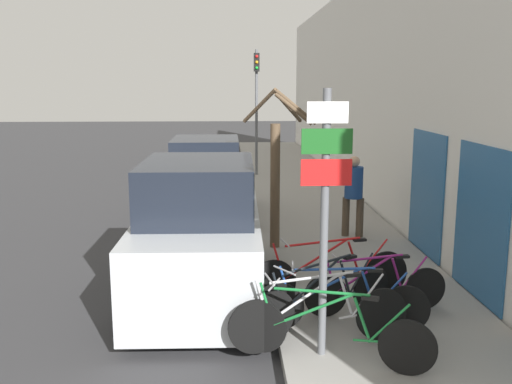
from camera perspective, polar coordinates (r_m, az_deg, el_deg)
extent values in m
plane|color=#333335|center=(14.23, -4.20, -3.28)|extent=(80.00, 80.00, 0.00)
cube|color=gray|center=(17.09, 4.76, -0.65)|extent=(3.20, 32.00, 0.15)
cube|color=silver|center=(17.08, 10.85, 9.92)|extent=(0.20, 32.00, 6.50)
cube|color=#26598C|center=(9.43, 21.51, -2.88)|extent=(0.03, 1.80, 2.39)
cube|color=#26598C|center=(11.63, 16.66, -0.11)|extent=(0.03, 1.80, 2.39)
cylinder|color=#595B60|center=(6.84, 6.83, -3.46)|extent=(0.10, 0.10, 3.25)
cube|color=white|center=(6.58, 7.18, 7.90)|extent=(0.48, 0.02, 0.25)
cube|color=#19591E|center=(6.61, 7.12, 5.05)|extent=(0.59, 0.02, 0.29)
cube|color=red|center=(6.65, 7.05, 1.95)|extent=(0.60, 0.02, 0.31)
cylinder|color=black|center=(7.26, 0.45, -13.31)|extent=(0.64, 0.28, 0.67)
cylinder|color=black|center=(6.96, 14.91, -14.81)|extent=(0.64, 0.28, 0.67)
cylinder|color=#197233|center=(6.97, 5.75, -11.63)|extent=(0.93, 0.40, 0.55)
cylinder|color=#197233|center=(6.87, 6.52, -9.89)|extent=(1.08, 0.46, 0.09)
cylinder|color=#197233|center=(6.88, 10.52, -12.28)|extent=(0.21, 0.11, 0.48)
cylinder|color=#197233|center=(6.97, 12.30, -14.41)|extent=(0.59, 0.26, 0.08)
cylinder|color=#197233|center=(6.86, 13.13, -12.69)|extent=(0.44, 0.20, 0.54)
cylinder|color=#197233|center=(7.12, 1.14, -11.30)|extent=(0.21, 0.11, 0.58)
cube|color=black|center=(6.78, 11.35, -10.36)|extent=(0.22, 0.15, 0.04)
cylinder|color=#99999E|center=(6.99, 1.85, -9.21)|extent=(0.19, 0.42, 0.02)
cylinder|color=black|center=(7.21, 0.00, -13.32)|extent=(0.70, 0.16, 0.71)
cylinder|color=black|center=(7.74, 12.43, -11.84)|extent=(0.70, 0.16, 0.71)
cylinder|color=#B7B7BC|center=(7.25, 4.93, -10.44)|extent=(0.93, 0.21, 0.58)
cylinder|color=#B7B7BC|center=(7.19, 5.60, -8.53)|extent=(1.08, 0.23, 0.09)
cylinder|color=#B7B7BC|center=(7.44, 8.98, -10.19)|extent=(0.20, 0.07, 0.51)
cylinder|color=#B7B7BC|center=(7.61, 10.41, -11.94)|extent=(0.58, 0.14, 0.08)
cylinder|color=#B7B7BC|center=(7.56, 11.06, -10.13)|extent=(0.44, 0.11, 0.57)
cylinder|color=#B7B7BC|center=(7.11, 0.67, -11.04)|extent=(0.20, 0.07, 0.61)
cube|color=black|center=(7.38, 9.65, -8.18)|extent=(0.21, 0.12, 0.04)
cylinder|color=#99999E|center=(7.03, 1.35, -8.70)|extent=(0.10, 0.44, 0.02)
cylinder|color=black|center=(7.88, 2.38, -11.34)|extent=(0.67, 0.11, 0.67)
cylinder|color=black|center=(8.02, 14.70, -11.28)|extent=(0.67, 0.11, 0.67)
cylinder|color=#1E4799|center=(7.78, 7.10, -9.28)|extent=(0.94, 0.14, 0.55)
cylinder|color=#1E4799|center=(7.71, 7.77, -7.65)|extent=(1.09, 0.16, 0.09)
cylinder|color=#1E4799|center=(7.84, 11.14, -9.43)|extent=(0.20, 0.06, 0.48)
cylinder|color=#1E4799|center=(7.96, 12.60, -11.16)|extent=(0.59, 0.10, 0.08)
cylinder|color=#1E4799|center=(7.89, 13.28, -9.58)|extent=(0.44, 0.08, 0.53)
cylinder|color=#1E4799|center=(7.77, 3.03, -9.42)|extent=(0.20, 0.05, 0.58)
cube|color=black|center=(7.77, 11.83, -7.68)|extent=(0.21, 0.10, 0.04)
cylinder|color=#99999E|center=(7.68, 3.68, -7.45)|extent=(0.07, 0.44, 0.02)
cylinder|color=black|center=(7.50, 1.70, -12.39)|extent=(0.61, 0.40, 0.70)
cylinder|color=black|center=(8.63, 11.43, -9.44)|extent=(0.61, 0.40, 0.70)
cylinder|color=black|center=(7.78, 5.74, -9.02)|extent=(0.87, 0.57, 0.57)
cylinder|color=black|center=(7.75, 6.28, -7.19)|extent=(1.01, 0.66, 0.09)
cylinder|color=black|center=(8.16, 8.87, -8.33)|extent=(0.20, 0.15, 0.50)
cylinder|color=black|center=(8.40, 9.94, -9.75)|extent=(0.55, 0.36, 0.08)
cylinder|color=black|center=(8.38, 10.43, -8.05)|extent=(0.41, 0.28, 0.56)
cylinder|color=black|center=(7.44, 2.28, -10.13)|extent=(0.20, 0.14, 0.60)
cube|color=black|center=(8.14, 9.39, -6.44)|extent=(0.21, 0.17, 0.04)
cylinder|color=#99999E|center=(7.39, 2.85, -7.84)|extent=(0.26, 0.38, 0.02)
cylinder|color=black|center=(8.34, 6.99, -10.23)|extent=(0.64, 0.12, 0.64)
cylinder|color=black|center=(8.90, 16.54, -9.25)|extent=(0.64, 0.12, 0.64)
cylinder|color=#8C1E72|center=(8.42, 10.79, -8.00)|extent=(0.85, 0.15, 0.53)
cylinder|color=#8C1E72|center=(8.38, 11.33, -6.51)|extent=(0.99, 0.17, 0.08)
cylinder|color=#8C1E72|center=(8.62, 13.89, -7.87)|extent=(0.19, 0.06, 0.46)
cylinder|color=#8C1E72|center=(8.78, 14.97, -9.28)|extent=(0.54, 0.10, 0.08)
cylinder|color=#8C1E72|center=(8.74, 15.50, -7.86)|extent=(0.40, 0.08, 0.51)
cylinder|color=#8C1E72|center=(8.27, 7.54, -8.43)|extent=(0.19, 0.06, 0.55)
cube|color=black|center=(8.58, 14.43, -6.28)|extent=(0.21, 0.11, 0.04)
cylinder|color=#99999E|center=(8.21, 8.10, -6.60)|extent=(0.08, 0.44, 0.02)
cylinder|color=black|center=(8.66, 1.71, -9.07)|extent=(0.71, 0.17, 0.72)
cylinder|color=black|center=(9.29, 12.83, -7.95)|extent=(0.71, 0.17, 0.72)
cylinder|color=red|center=(8.75, 6.11, -6.61)|extent=(1.02, 0.23, 0.59)
cylinder|color=red|center=(8.71, 6.72, -4.98)|extent=(1.18, 0.26, 0.09)
cylinder|color=red|center=(8.97, 9.73, -6.45)|extent=(0.22, 0.08, 0.52)
cylinder|color=red|center=(9.15, 11.01, -7.99)|extent=(0.64, 0.15, 0.08)
cylinder|color=red|center=(9.11, 11.60, -6.43)|extent=(0.48, 0.12, 0.58)
cylinder|color=red|center=(8.58, 2.32, -7.10)|extent=(0.22, 0.07, 0.62)
cube|color=black|center=(8.93, 10.33, -4.73)|extent=(0.21, 0.12, 0.04)
cylinder|color=#99999E|center=(8.52, 2.93, -5.09)|extent=(0.11, 0.44, 0.02)
cube|color=#B2B7BC|center=(9.34, -5.60, -5.79)|extent=(1.98, 4.49, 1.25)
cube|color=black|center=(8.92, -5.80, 0.39)|extent=(1.74, 2.35, 0.85)
cylinder|color=black|center=(10.89, -10.05, -6.16)|extent=(0.23, 0.62, 0.61)
cylinder|color=black|center=(10.78, -0.02, -6.17)|extent=(0.23, 0.62, 0.61)
cylinder|color=black|center=(8.33, -12.82, -11.66)|extent=(0.23, 0.62, 0.61)
cylinder|color=black|center=(8.18, 0.54, -11.80)|extent=(0.23, 0.62, 0.61)
cube|color=silver|center=(14.40, -4.97, -0.10)|extent=(1.79, 4.12, 1.14)
cube|color=black|center=(14.08, -5.06, 3.70)|extent=(1.61, 2.14, 0.83)
cylinder|color=black|center=(15.78, -8.03, -0.77)|extent=(0.22, 0.64, 0.64)
cylinder|color=black|center=(15.72, -1.56, -0.71)|extent=(0.22, 0.64, 0.64)
cylinder|color=black|center=(13.30, -8.95, -2.97)|extent=(0.22, 0.64, 0.64)
cylinder|color=black|center=(13.24, -1.27, -2.90)|extent=(0.22, 0.64, 0.64)
cylinder|color=#4C3D2D|center=(12.64, 10.33, -2.52)|extent=(0.16, 0.16, 0.86)
cylinder|color=#4C3D2D|center=(12.67, 8.96, -2.45)|extent=(0.16, 0.16, 0.86)
cylinder|color=navy|center=(12.50, 9.76, 0.95)|extent=(0.39, 0.39, 0.68)
sphere|color=tan|center=(12.43, 9.83, 3.03)|extent=(0.23, 0.23, 0.23)
cylinder|color=brown|center=(11.50, 1.92, 0.56)|extent=(0.20, 0.20, 2.52)
cylinder|color=brown|center=(11.40, 4.01, 8.47)|extent=(0.87, 0.13, 0.71)
cylinder|color=brown|center=(11.83, 3.27, 8.46)|extent=(0.70, 1.03, 0.68)
cylinder|color=brown|center=(11.74, 0.35, 8.61)|extent=(0.68, 0.94, 0.74)
cylinder|color=brown|center=(11.32, 3.81, 8.27)|extent=(0.77, 0.19, 0.64)
cylinder|color=#595B60|center=(20.86, 0.05, 7.89)|extent=(0.10, 0.10, 4.50)
cube|color=black|center=(20.75, 0.06, 12.85)|extent=(0.20, 0.16, 0.64)
sphere|color=red|center=(20.67, 0.07, 13.41)|extent=(0.11, 0.11, 0.11)
sphere|color=orange|center=(20.66, 0.07, 12.85)|extent=(0.11, 0.11, 0.11)
sphere|color=green|center=(20.66, 0.07, 12.30)|extent=(0.11, 0.11, 0.11)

